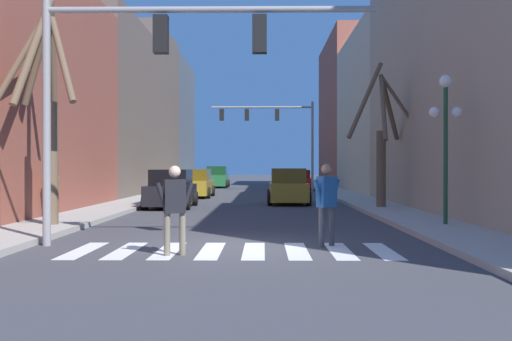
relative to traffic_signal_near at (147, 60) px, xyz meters
name	(u,v)px	position (x,y,z in m)	size (l,w,h in m)	color
ground_plane	(234,247)	(1.94, -0.13, -4.15)	(240.00, 240.00, 0.00)	#424247
sidewalk_right	(484,244)	(7.42, -0.13, -4.07)	(2.08, 90.00, 0.15)	#ADA89E
building_row_left	(91,103)	(-7.58, 21.87, 1.36)	(6.00, 55.00, 12.12)	#934C3D
building_row_right	(410,98)	(11.46, 23.09, 1.80)	(6.00, 56.66, 13.50)	tan
crosswalk_stripes	(232,251)	(1.94, -0.75, -4.14)	(6.75, 2.60, 0.01)	white
traffic_signal_near	(147,60)	(0.00, 0.00, 0.00)	(7.40, 0.28, 5.65)	gray
traffic_signal_far	(275,124)	(3.41, 30.21, 0.70)	(7.41, 0.28, 6.50)	gray
street_lamp_right_corner	(446,118)	(7.71, 3.61, -1.02)	(0.95, 0.36, 4.20)	#1E4C2D
car_driving_away_lane	(297,180)	(5.17, 32.40, -3.43)	(2.18, 4.23, 1.53)	red
car_parked_right_near	(288,187)	(3.75, 15.16, -3.36)	(1.98, 4.25, 1.69)	#A38423
car_parked_left_far	(195,184)	(-1.38, 21.33, -3.38)	(2.00, 4.80, 1.63)	#A38423
car_parked_right_far	(217,178)	(-1.40, 37.79, -3.31)	(1.97, 4.74, 1.82)	#236B38
car_driving_toward_lane	(171,190)	(-1.40, 12.46, -3.38)	(1.96, 4.40, 1.65)	black
pedestrian_on_right_sidewalk	(52,188)	(-4.15, 5.70, -3.04)	(0.29, 0.69, 1.61)	#7A705B
pedestrian_near_right_corner	(175,202)	(0.83, -1.44, -3.09)	(0.76, 0.34, 1.78)	#7A705B
pedestrian_crossing_street	(327,197)	(3.99, -0.02, -3.07)	(0.68, 0.56, 1.83)	#4C4C51
street_tree_left_mid	(46,105)	(-3.51, 3.38, -0.67)	(2.53, 2.75, 6.39)	brown
street_tree_right_near	(382,140)	(7.39, 10.96, -1.28)	(3.37, 3.20, 5.85)	brown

